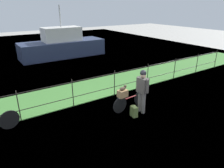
% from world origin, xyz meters
% --- Properties ---
extents(ground_plane, '(60.00, 60.00, 0.00)m').
position_xyz_m(ground_plane, '(0.00, 0.00, 0.00)').
color(ground_plane, '#B2ADA3').
extents(grass_strip, '(27.00, 2.40, 0.03)m').
position_xyz_m(grass_strip, '(0.00, 3.04, 0.01)').
color(grass_strip, '#478438').
rests_on(grass_strip, ground).
extents(harbor_water, '(30.00, 30.00, 0.00)m').
position_xyz_m(harbor_water, '(0.00, 10.81, 0.00)').
color(harbor_water, '#426684').
rests_on(harbor_water, ground).
extents(iron_fence, '(18.04, 0.04, 1.16)m').
position_xyz_m(iron_fence, '(-0.00, 1.84, 0.68)').
color(iron_fence, '#28231E').
rests_on(iron_fence, ground).
extents(bicycle_main, '(1.70, 0.21, 0.63)m').
position_xyz_m(bicycle_main, '(0.77, 0.43, 0.33)').
color(bicycle_main, black).
rests_on(bicycle_main, ground).
extents(wooden_crate, '(0.38, 0.28, 0.27)m').
position_xyz_m(wooden_crate, '(0.38, 0.40, 0.76)').
color(wooden_crate, '#A87F51').
rests_on(wooden_crate, bicycle_main).
extents(terrier_dog, '(0.32, 0.16, 0.18)m').
position_xyz_m(terrier_dog, '(0.40, 0.40, 0.98)').
color(terrier_dog, '#4C3D2D').
rests_on(terrier_dog, wooden_crate).
extents(cyclist_person, '(0.29, 0.54, 1.68)m').
position_xyz_m(cyclist_person, '(0.98, -0.01, 1.00)').
color(cyclist_person, slate).
rests_on(cyclist_person, ground).
extents(backpack_on_paving, '(0.21, 0.30, 0.40)m').
position_xyz_m(backpack_on_paving, '(0.53, -0.12, 0.20)').
color(backpack_on_paving, olive).
rests_on(backpack_on_paving, ground).
extents(moored_boat_near, '(6.49, 2.17, 3.88)m').
position_xyz_m(moored_boat_near, '(1.79, 10.29, 0.86)').
color(moored_boat_near, '#2D3856').
rests_on(moored_boat_near, ground).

